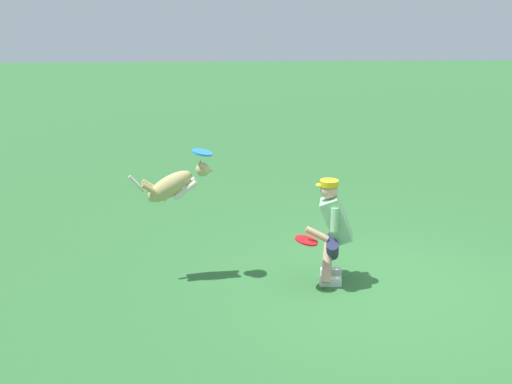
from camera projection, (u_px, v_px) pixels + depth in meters
The scene contains 5 objects.
ground_plane at pixel (381, 288), 7.48m from camera, with size 60.00×60.00×0.00m, color #306934.
person at pixel (333, 228), 7.48m from camera, with size 0.64×0.66×1.29m.
dog at pixel (174, 185), 7.48m from camera, with size 1.03×0.33×0.56m.
frisbee_flying at pixel (202, 152), 7.42m from camera, with size 0.25×0.25×0.02m, color #2984E7.
frisbee_held at pixel (306, 240), 7.32m from camera, with size 0.28×0.28×0.02m, color red.
Camera 1 is at (1.86, 6.72, 3.31)m, focal length 43.40 mm.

